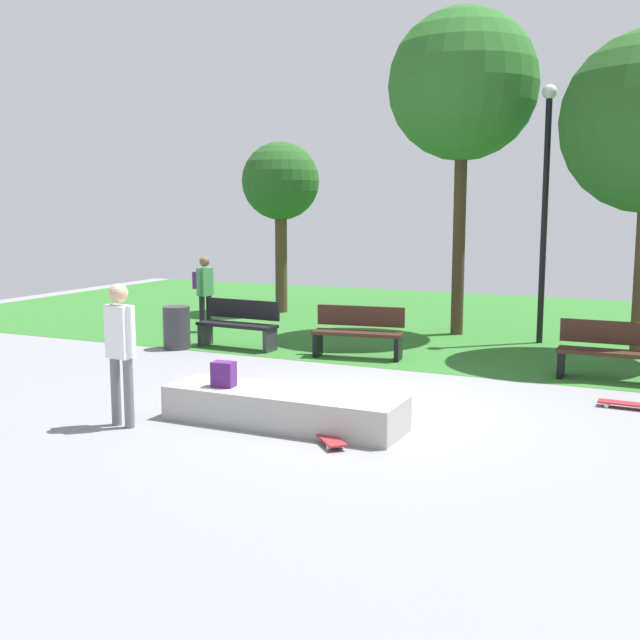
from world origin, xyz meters
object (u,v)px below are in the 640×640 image
object	(u,v)px
skateboard_by_ledge	(327,437)
park_bench_far_right	(239,323)
backpack_on_ledge	(224,374)
trash_bin	(177,328)
park_bench_near_path	(359,331)
concrete_ledge	(283,408)
skater_performing_trick	(120,343)
lamp_post	(546,192)
tree_young_birch	(463,86)
skateboard_spare	(630,404)
pedestrian_with_backpack	(204,287)
park_bench_by_oak	(612,350)
tree_tall_oak	(281,184)

from	to	relation	value
skateboard_by_ledge	park_bench_far_right	size ratio (longest dim) A/B	0.44
backpack_on_ledge	trash_bin	bearing A→B (deg)	125.83
backpack_on_ledge	park_bench_near_path	bearing A→B (deg)	83.68
concrete_ledge	trash_bin	size ratio (longest dim) A/B	3.77
skater_performing_trick	lamp_post	bearing A→B (deg)	65.76
backpack_on_ledge	trash_bin	distance (m)	5.13
park_bench_near_path	backpack_on_ledge	bearing A→B (deg)	-90.27
trash_bin	lamp_post	bearing A→B (deg)	29.91
backpack_on_ledge	park_bench_far_right	xyz separation A→B (m)	(-2.40, 4.38, -0.10)
skater_performing_trick	trash_bin	size ratio (longest dim) A/B	2.19
skateboard_by_ledge	trash_bin	xyz separation A→B (m)	(-5.01, 4.15, 0.34)
skateboard_by_ledge	concrete_ledge	bearing A→B (deg)	151.12
backpack_on_ledge	tree_young_birch	size ratio (longest dim) A/B	0.05
skater_performing_trick	concrete_ledge	bearing A→B (deg)	27.28
skateboard_spare	backpack_on_ledge	bearing A→B (deg)	-149.72
lamp_post	pedestrian_with_backpack	distance (m)	7.22
backpack_on_ledge	skateboard_spare	xyz separation A→B (m)	(4.65, 2.71, -0.52)
skateboard_by_ledge	park_bench_by_oak	distance (m)	5.47
concrete_ledge	park_bench_near_path	bearing A→B (deg)	100.00
skateboard_spare	tree_young_birch	bearing A→B (deg)	126.64
concrete_ledge	trash_bin	distance (m)	5.62
park_bench_by_oak	trash_bin	bearing A→B (deg)	-175.61
park_bench_by_oak	lamp_post	bearing A→B (deg)	117.98
backpack_on_ledge	park_bench_near_path	xyz separation A→B (m)	(0.02, 4.47, -0.10)
trash_bin	pedestrian_with_backpack	distance (m)	2.06
pedestrian_with_backpack	skater_performing_trick	bearing A→B (deg)	-64.70
park_bench_by_oak	park_bench_far_right	bearing A→B (deg)	-179.77
skateboard_spare	park_bench_by_oak	distance (m)	1.79
park_bench_by_oak	tree_young_birch	world-z (taller)	tree_young_birch
trash_bin	concrete_ledge	bearing A→B (deg)	-41.38
park_bench_near_path	trash_bin	distance (m)	3.51
park_bench_near_path	park_bench_far_right	xyz separation A→B (m)	(-2.42, -0.08, 0.00)
skater_performing_trick	trash_bin	distance (m)	5.27
pedestrian_with_backpack	park_bench_near_path	bearing A→B (deg)	-16.95
skater_performing_trick	park_bench_far_right	bearing A→B (deg)	105.49
tree_young_birch	tree_tall_oak	distance (m)	5.47
skateboard_by_ledge	tree_tall_oak	size ratio (longest dim) A/B	0.17
skateboard_by_ledge	pedestrian_with_backpack	world-z (taller)	pedestrian_with_backpack
skater_performing_trick	park_bench_far_right	distance (m)	5.40
tree_young_birch	tree_tall_oak	size ratio (longest dim) A/B	1.56
skater_performing_trick	pedestrian_with_backpack	bearing A→B (deg)	115.30
park_bench_far_right	tree_tall_oak	xyz separation A→B (m)	(-1.60, 4.77, 2.74)
concrete_ledge	skateboard_by_ledge	bearing A→B (deg)	-28.88
skater_performing_trick	pedestrian_with_backpack	world-z (taller)	skater_performing_trick
backpack_on_ledge	concrete_ledge	bearing A→B (deg)	1.58
tree_young_birch	trash_bin	world-z (taller)	tree_young_birch
park_bench_near_path	pedestrian_with_backpack	xyz separation A→B (m)	(-4.05, 1.24, 0.48)
backpack_on_ledge	lamp_post	xyz separation A→B (m)	(2.71, 7.35, 2.37)
park_bench_by_oak	park_bench_far_right	size ratio (longest dim) A/B	0.99
skateboard_by_ledge	trash_bin	distance (m)	6.51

